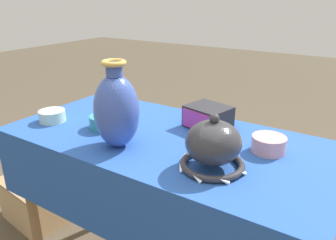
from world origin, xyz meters
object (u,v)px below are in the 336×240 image
(vase_tall_bulbous, at_px, (116,110))
(vase_dome_bell, at_px, (213,146))
(wooden_crate, at_px, (34,199))
(mosaic_tile_box, at_px, (208,117))
(pot_squat_celadon, at_px, (52,116))
(pot_squat_teal, at_px, (104,122))
(pot_squat_rose, at_px, (269,144))

(vase_tall_bulbous, xyz_separation_m, vase_dome_bell, (0.35, 0.04, -0.06))
(vase_dome_bell, xyz_separation_m, wooden_crate, (-1.21, 0.14, -0.72))
(vase_dome_bell, xyz_separation_m, mosaic_tile_box, (-0.16, 0.29, -0.03))
(wooden_crate, bearing_deg, vase_tall_bulbous, -4.36)
(pot_squat_celadon, distance_m, wooden_crate, 0.83)
(vase_tall_bulbous, height_order, pot_squat_teal, vase_tall_bulbous)
(mosaic_tile_box, height_order, pot_squat_teal, mosaic_tile_box)
(vase_dome_bell, relative_size, pot_squat_rose, 1.86)
(pot_squat_teal, distance_m, pot_squat_rose, 0.64)
(pot_squat_celadon, height_order, wooden_crate, pot_squat_celadon)
(pot_squat_teal, xyz_separation_m, pot_squat_rose, (0.62, 0.14, 0.00))
(mosaic_tile_box, bearing_deg, pot_squat_celadon, -139.38)
(pot_squat_teal, xyz_separation_m, pot_squat_celadon, (-0.24, -0.06, -0.00))
(pot_squat_teal, bearing_deg, vase_tall_bulbous, -31.70)
(mosaic_tile_box, relative_size, wooden_crate, 0.46)
(mosaic_tile_box, bearing_deg, wooden_crate, -157.81)
(wooden_crate, bearing_deg, mosaic_tile_box, 15.55)
(mosaic_tile_box, distance_m, wooden_crate, 1.27)
(pot_squat_rose, relative_size, pot_squat_celadon, 1.06)
(vase_dome_bell, distance_m, pot_squat_teal, 0.51)
(vase_tall_bulbous, height_order, pot_squat_celadon, vase_tall_bulbous)
(vase_tall_bulbous, distance_m, vase_dome_bell, 0.36)
(vase_tall_bulbous, xyz_separation_m, mosaic_tile_box, (0.19, 0.33, -0.09))
(mosaic_tile_box, distance_m, pot_squat_rose, 0.29)
(pot_squat_celadon, bearing_deg, pot_squat_teal, 15.15)
(vase_tall_bulbous, relative_size, mosaic_tile_box, 1.61)
(vase_dome_bell, height_order, pot_squat_rose, vase_dome_bell)
(mosaic_tile_box, xyz_separation_m, pot_squat_celadon, (-0.58, -0.30, -0.02))
(mosaic_tile_box, xyz_separation_m, wooden_crate, (-1.05, -0.16, -0.69))
(vase_dome_bell, height_order, pot_squat_teal, vase_dome_bell)
(mosaic_tile_box, relative_size, pot_squat_celadon, 1.74)
(mosaic_tile_box, bearing_deg, vase_tall_bulbous, -106.36)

